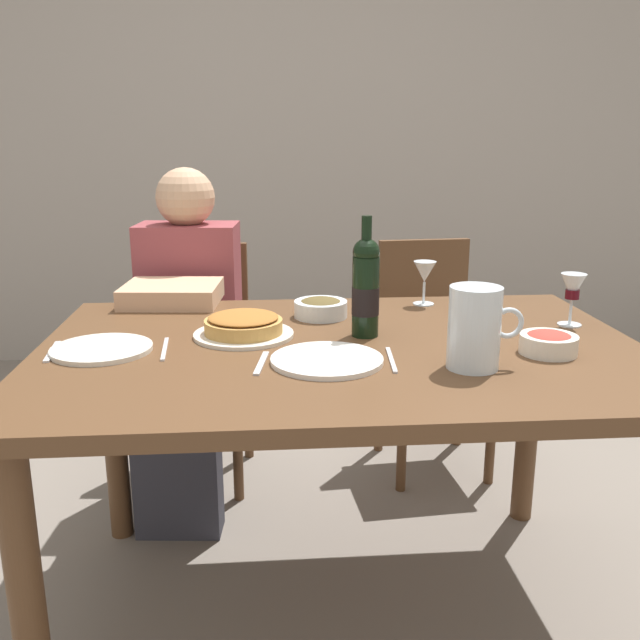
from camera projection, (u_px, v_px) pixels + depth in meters
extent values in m
plane|color=slate|center=(339.00, 606.00, 1.93)|extent=(8.00, 8.00, 0.00)
cube|color=#A3998E|center=(296.00, 109.00, 3.83)|extent=(8.00, 0.10, 2.80)
cube|color=brown|center=(341.00, 352.00, 1.73)|extent=(1.50, 1.00, 0.04)
cylinder|color=brown|center=(28.00, 607.00, 1.38)|extent=(0.07, 0.07, 0.72)
cylinder|color=brown|center=(114.00, 432.00, 2.19)|extent=(0.07, 0.07, 0.72)
cylinder|color=brown|center=(528.00, 418.00, 2.29)|extent=(0.07, 0.07, 0.72)
cylinder|color=black|center=(365.00, 297.00, 1.78)|extent=(0.07, 0.07, 0.21)
sphere|color=black|center=(366.00, 252.00, 1.75)|extent=(0.07, 0.07, 0.07)
cylinder|color=black|center=(367.00, 232.00, 1.74)|extent=(0.03, 0.03, 0.08)
cylinder|color=black|center=(365.00, 301.00, 1.78)|extent=(0.07, 0.07, 0.07)
cylinder|color=silver|center=(474.00, 328.00, 1.54)|extent=(0.12, 0.12, 0.19)
cylinder|color=silver|center=(473.00, 342.00, 1.54)|extent=(0.11, 0.11, 0.11)
torus|color=silver|center=(508.00, 323.00, 1.54)|extent=(0.07, 0.01, 0.07)
cylinder|color=silver|center=(244.00, 334.00, 1.80)|extent=(0.26, 0.26, 0.01)
cylinder|color=#C18E47|center=(243.00, 326.00, 1.79)|extent=(0.20, 0.20, 0.03)
ellipsoid|color=#9E6028|center=(243.00, 317.00, 1.79)|extent=(0.18, 0.18, 0.02)
cylinder|color=silver|center=(548.00, 344.00, 1.65)|extent=(0.14, 0.14, 0.05)
ellipsoid|color=#B2382D|center=(549.00, 338.00, 1.65)|extent=(0.11, 0.11, 0.03)
cylinder|color=silver|center=(321.00, 309.00, 1.98)|extent=(0.15, 0.15, 0.05)
ellipsoid|color=brown|center=(321.00, 303.00, 1.98)|extent=(0.12, 0.12, 0.03)
cylinder|color=silver|center=(569.00, 325.00, 1.90)|extent=(0.06, 0.06, 0.00)
cylinder|color=silver|center=(571.00, 312.00, 1.89)|extent=(0.01, 0.01, 0.07)
cone|color=silver|center=(573.00, 287.00, 1.88)|extent=(0.07, 0.07, 0.07)
cylinder|color=#470A14|center=(572.00, 294.00, 1.88)|extent=(0.04, 0.04, 0.03)
cylinder|color=silver|center=(423.00, 304.00, 2.14)|extent=(0.06, 0.06, 0.00)
cylinder|color=silver|center=(424.00, 293.00, 2.13)|extent=(0.01, 0.01, 0.07)
cone|color=silver|center=(425.00, 272.00, 2.11)|extent=(0.07, 0.07, 0.06)
cylinder|color=silver|center=(102.00, 349.00, 1.67)|extent=(0.24, 0.24, 0.01)
cylinder|color=white|center=(327.00, 360.00, 1.59)|extent=(0.26, 0.26, 0.01)
cube|color=silver|center=(52.00, 352.00, 1.67)|extent=(0.03, 0.16, 0.00)
cube|color=silver|center=(165.00, 349.00, 1.69)|extent=(0.02, 0.18, 0.00)
cube|color=silver|center=(391.00, 360.00, 1.61)|extent=(0.02, 0.18, 0.00)
cube|color=silver|center=(261.00, 363.00, 1.58)|extent=(0.04, 0.16, 0.00)
cube|color=brown|center=(195.00, 362.00, 2.54)|extent=(0.43, 0.43, 0.02)
cube|color=brown|center=(201.00, 295.00, 2.67)|extent=(0.36, 0.06, 0.40)
cylinder|color=brown|center=(141.00, 441.00, 2.44)|extent=(0.04, 0.04, 0.45)
cylinder|color=brown|center=(237.00, 441.00, 2.44)|extent=(0.04, 0.04, 0.45)
cylinder|color=brown|center=(163.00, 404.00, 2.77)|extent=(0.04, 0.04, 0.45)
cylinder|color=brown|center=(248.00, 404.00, 2.77)|extent=(0.04, 0.04, 0.45)
cube|color=#8E3D42|center=(190.00, 295.00, 2.44)|extent=(0.36, 0.23, 0.50)
sphere|color=tan|center=(185.00, 197.00, 2.35)|extent=(0.20, 0.20, 0.20)
cube|color=#33333D|center=(183.00, 381.00, 2.32)|extent=(0.34, 0.41, 0.14)
cube|color=#33333D|center=(178.00, 476.00, 2.24)|extent=(0.28, 0.14, 0.40)
cube|color=tan|center=(172.00, 294.00, 2.15)|extent=(0.31, 0.26, 0.06)
cube|color=brown|center=(435.00, 354.00, 2.63)|extent=(0.43, 0.43, 0.02)
cube|color=brown|center=(423.00, 290.00, 2.75)|extent=(0.36, 0.06, 0.40)
cylinder|color=brown|center=(402.00, 433.00, 2.50)|extent=(0.04, 0.04, 0.45)
cylinder|color=brown|center=(492.00, 427.00, 2.55)|extent=(0.04, 0.04, 0.45)
cylinder|color=brown|center=(379.00, 399.00, 2.82)|extent=(0.04, 0.04, 0.45)
cylinder|color=brown|center=(459.00, 394.00, 2.88)|extent=(0.04, 0.04, 0.45)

